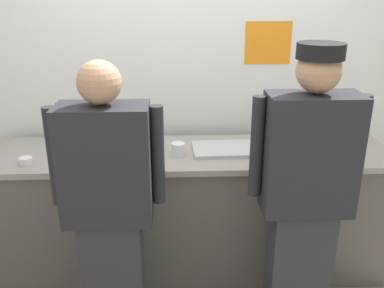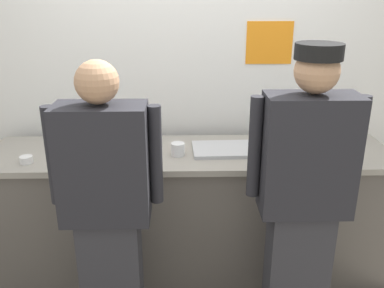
{
  "view_description": "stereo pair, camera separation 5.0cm",
  "coord_description": "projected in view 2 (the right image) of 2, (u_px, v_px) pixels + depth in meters",
  "views": [
    {
      "loc": [
        -0.09,
        -2.33,
        1.99
      ],
      "look_at": [
        0.02,
        0.35,
        0.98
      ],
      "focal_mm": 39.51,
      "sensor_mm": 36.0,
      "label": 1
    },
    {
      "loc": [
        -0.04,
        -2.33,
        1.99
      ],
      "look_at": [
        0.02,
        0.35,
        0.98
      ],
      "focal_mm": 39.51,
      "sensor_mm": 36.0,
      "label": 2
    }
  ],
  "objects": [
    {
      "name": "wall_back",
      "position": [
        188.0,
        73.0,
        3.15
      ],
      "size": [
        4.33,
        0.11,
        2.74
      ],
      "color": "white",
      "rests_on": "ground"
    },
    {
      "name": "prep_counter",
      "position": [
        190.0,
        211.0,
        3.04
      ],
      "size": [
        2.76,
        0.66,
        0.92
      ],
      "color": "#56514C",
      "rests_on": "ground"
    },
    {
      "name": "chef_near_left",
      "position": [
        107.0,
        205.0,
        2.27
      ],
      "size": [
        0.61,
        0.24,
        1.66
      ],
      "color": "#2D2D33",
      "rests_on": "ground"
    },
    {
      "name": "chef_center",
      "position": [
        304.0,
        194.0,
        2.29
      ],
      "size": [
        0.62,
        0.24,
        1.73
      ],
      "color": "#2D2D33",
      "rests_on": "ground"
    },
    {
      "name": "plate_stack_front",
      "position": [
        86.0,
        147.0,
        2.87
      ],
      "size": [
        0.24,
        0.24,
        0.06
      ],
      "color": "white",
      "rests_on": "prep_counter"
    },
    {
      "name": "mixing_bowl_steel",
      "position": [
        292.0,
        140.0,
        2.92
      ],
      "size": [
        0.31,
        0.31,
        0.12
      ],
      "primitive_type": "cylinder",
      "color": "#B7BABF",
      "rests_on": "prep_counter"
    },
    {
      "name": "sheet_tray",
      "position": [
        231.0,
        149.0,
        2.88
      ],
      "size": [
        0.52,
        0.32,
        0.02
      ],
      "primitive_type": "cube",
      "rotation": [
        0.0,
        0.0,
        0.03
      ],
      "color": "#B7BABF",
      "rests_on": "prep_counter"
    },
    {
      "name": "squeeze_bottle_primary",
      "position": [
        116.0,
        143.0,
        2.77
      ],
      "size": [
        0.05,
        0.05,
        0.19
      ],
      "color": "#56A333",
      "rests_on": "prep_counter"
    },
    {
      "name": "squeeze_bottle_secondary",
      "position": [
        139.0,
        143.0,
        2.75
      ],
      "size": [
        0.06,
        0.06,
        0.2
      ],
      "color": "red",
      "rests_on": "prep_counter"
    },
    {
      "name": "ramekin_orange_sauce",
      "position": [
        134.0,
        140.0,
        3.01
      ],
      "size": [
        0.1,
        0.1,
        0.05
      ],
      "color": "white",
      "rests_on": "prep_counter"
    },
    {
      "name": "ramekin_green_sauce",
      "position": [
        153.0,
        139.0,
        3.04
      ],
      "size": [
        0.09,
        0.09,
        0.04
      ],
      "color": "white",
      "rests_on": "prep_counter"
    },
    {
      "name": "ramekin_red_sauce",
      "position": [
        134.0,
        148.0,
        2.88
      ],
      "size": [
        0.1,
        0.1,
        0.04
      ],
      "color": "white",
      "rests_on": "prep_counter"
    },
    {
      "name": "ramekin_yellow_sauce",
      "position": [
        26.0,
        159.0,
        2.68
      ],
      "size": [
        0.08,
        0.08,
        0.04
      ],
      "color": "white",
      "rests_on": "prep_counter"
    },
    {
      "name": "deli_cup",
      "position": [
        178.0,
        149.0,
        2.8
      ],
      "size": [
        0.09,
        0.09,
        0.09
      ],
      "primitive_type": "cylinder",
      "color": "white",
      "rests_on": "prep_counter"
    }
  ]
}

